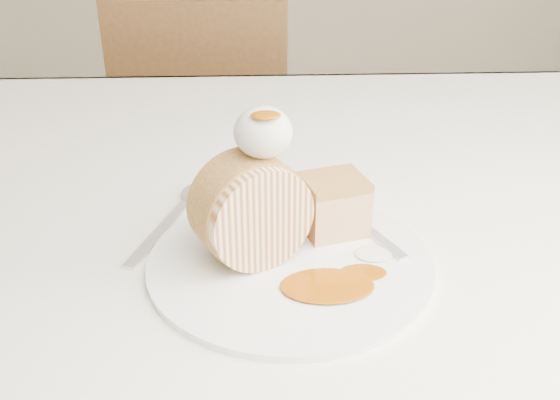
{
  "coord_description": "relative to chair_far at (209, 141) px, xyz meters",
  "views": [
    {
      "loc": [
        -0.04,
        -0.57,
        1.12
      ],
      "look_at": [
        -0.02,
        -0.01,
        0.82
      ],
      "focal_mm": 40.0,
      "sensor_mm": 36.0,
      "label": 1
    }
  ],
  "objects": [
    {
      "name": "caramel_pool",
      "position": [
        0.19,
        -1.0,
        0.27
      ],
      "size": [
        0.11,
        0.08,
        0.0
      ],
      "primitive_type": null,
      "rotation": [
        0.0,
        0.0,
        0.28
      ],
      "color": "#904606",
      "rests_on": "plate"
    },
    {
      "name": "cake_chunk",
      "position": [
        0.2,
        -0.89,
        0.29
      ],
      "size": [
        0.08,
        0.08,
        0.05
      ],
      "primitive_type": "cube",
      "rotation": [
        0.0,
        0.0,
        0.28
      ],
      "color": "#BF8C48",
      "rests_on": "plate"
    },
    {
      "name": "spoon",
      "position": [
        0.01,
        -0.88,
        0.26
      ],
      "size": [
        0.08,
        0.18,
        0.0
      ],
      "primitive_type": "cube",
      "rotation": [
        0.0,
        0.0,
        -0.33
      ],
      "color": "silver",
      "rests_on": "table"
    },
    {
      "name": "caramel_drizzle",
      "position": [
        0.13,
        -0.95,
        0.43
      ],
      "size": [
        0.03,
        0.02,
        0.01
      ],
      "primitive_type": "ellipsoid",
      "color": "#904606",
      "rests_on": "whipped_cream"
    },
    {
      "name": "fork",
      "position": [
        0.25,
        -0.9,
        0.27
      ],
      "size": [
        0.1,
        0.17,
        0.0
      ],
      "primitive_type": "cube",
      "rotation": [
        0.0,
        0.0,
        0.43
      ],
      "color": "silver",
      "rests_on": "plate"
    },
    {
      "name": "table",
      "position": [
        0.16,
        -0.72,
        0.17
      ],
      "size": [
        1.4,
        0.9,
        0.75
      ],
      "color": "white",
      "rests_on": "ground"
    },
    {
      "name": "whipped_cream",
      "position": [
        0.13,
        -0.93,
        0.4
      ],
      "size": [
        0.06,
        0.06,
        0.05
      ],
      "primitive_type": "ellipsoid",
      "color": "silver",
      "rests_on": "roulade_slice"
    },
    {
      "name": "plate",
      "position": [
        0.15,
        -0.95,
        0.26
      ],
      "size": [
        0.37,
        0.37,
        0.01
      ],
      "primitive_type": "cylinder",
      "rotation": [
        0.0,
        0.0,
        0.28
      ],
      "color": "white",
      "rests_on": "table"
    },
    {
      "name": "chair_far",
      "position": [
        0.0,
        0.0,
        0.0
      ],
      "size": [
        0.44,
        0.44,
        0.87
      ],
      "rotation": [
        0.0,
        0.0,
        3.05
      ],
      "color": "brown",
      "rests_on": "ground"
    },
    {
      "name": "roulade_slice",
      "position": [
        0.12,
        -0.94,
        0.32
      ],
      "size": [
        0.13,
        0.1,
        0.11
      ],
      "primitive_type": "cylinder",
      "rotation": [
        1.57,
        0.0,
        0.47
      ],
      "color": "beige",
      "rests_on": "plate"
    }
  ]
}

